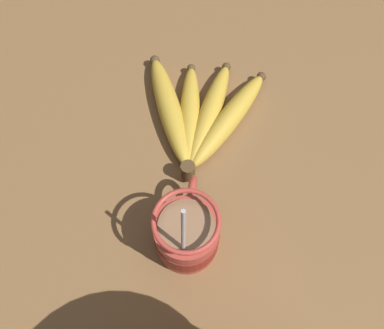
% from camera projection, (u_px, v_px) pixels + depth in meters
% --- Properties ---
extents(table, '(1.13, 1.13, 0.03)m').
position_uv_depth(table, '(210.00, 186.00, 0.62)').
color(table, brown).
rests_on(table, ground).
extents(coffee_mug, '(0.12, 0.08, 0.17)m').
position_uv_depth(coffee_mug, '(187.00, 234.00, 0.53)').
color(coffee_mug, '#B23D33').
rests_on(coffee_mug, table).
extents(banana_bunch, '(0.21, 0.20, 0.04)m').
position_uv_depth(banana_bunch, '(199.00, 114.00, 0.64)').
color(banana_bunch, '#4C381E').
rests_on(banana_bunch, table).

